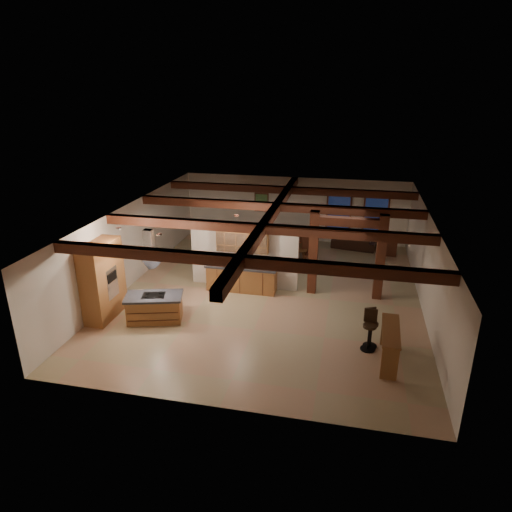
{
  "coord_description": "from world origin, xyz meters",
  "views": [
    {
      "loc": [
        2.57,
        -13.97,
        6.81
      ],
      "look_at": [
        -0.58,
        0.5,
        1.17
      ],
      "focal_mm": 32.0,
      "sensor_mm": 36.0,
      "label": 1
    }
  ],
  "objects": [
    {
      "name": "dining_chairs",
      "position": [
        0.11,
        3.3,
        0.59
      ],
      "size": [
        2.34,
        2.34,
        1.16
      ],
      "color": "#3D200F",
      "rests_on": "ground"
    },
    {
      "name": "back_counter",
      "position": [
        -1.0,
        0.11,
        0.48
      ],
      "size": [
        2.5,
        0.66,
        0.94
      ],
      "color": "brown",
      "rests_on": "ground"
    },
    {
      "name": "side_table",
      "position": [
        4.27,
        4.85,
        0.31
      ],
      "size": [
        0.51,
        0.51,
        0.61
      ],
      "primitive_type": "cube",
      "rotation": [
        0.0,
        0.0,
        -0.03
      ],
      "color": "#3D200F",
      "rests_on": "ground"
    },
    {
      "name": "dining_table",
      "position": [
        0.11,
        3.3,
        0.31
      ],
      "size": [
        1.85,
        1.16,
        0.62
      ],
      "primitive_type": "imported",
      "rotation": [
        0.0,
        0.0,
        -0.11
      ],
      "color": "#3C210F",
      "rests_on": "ground"
    },
    {
      "name": "room_walls",
      "position": [
        0.0,
        0.0,
        1.78
      ],
      "size": [
        12.0,
        12.0,
        12.0
      ],
      "color": "beige",
      "rests_on": "ground"
    },
    {
      "name": "pantry_cabinet",
      "position": [
        -4.67,
        -2.6,
        1.2
      ],
      "size": [
        0.67,
        1.6,
        2.4
      ],
      "color": "brown",
      "rests_on": "ground"
    },
    {
      "name": "bar_stool_a",
      "position": [
        3.31,
        -2.65,
        0.56
      ],
      "size": [
        0.42,
        0.43,
        1.11
      ],
      "color": "black",
      "rests_on": "ground"
    },
    {
      "name": "bar_counter",
      "position": [
        3.77,
        -3.31,
        0.63
      ],
      "size": [
        0.52,
        1.8,
        0.94
      ],
      "color": "brown",
      "rests_on": "ground"
    },
    {
      "name": "microwave",
      "position": [
        -0.1,
        0.11,
        1.06
      ],
      "size": [
        0.46,
        0.34,
        0.24
      ],
      "primitive_type": "imported",
      "rotation": [
        0.0,
        0.0,
        3.03
      ],
      "color": "#AEADB2",
      "rests_on": "back_counter"
    },
    {
      "name": "ceiling_beams",
      "position": [
        0.0,
        0.0,
        2.76
      ],
      "size": [
        10.0,
        12.0,
        0.28
      ],
      "color": "#3D200F",
      "rests_on": "room_walls"
    },
    {
      "name": "upper_display_cabinet",
      "position": [
        -1.0,
        0.31,
        1.85
      ],
      "size": [
        1.8,
        0.36,
        0.95
      ],
      "color": "brown",
      "rests_on": "partition_wall"
    },
    {
      "name": "bar_stool_b",
      "position": [
        3.27,
        -2.82,
        0.59
      ],
      "size": [
        0.4,
        0.4,
        1.15
      ],
      "color": "black",
      "rests_on": "ground"
    },
    {
      "name": "timber_posts",
      "position": [
        2.5,
        0.5,
        1.76
      ],
      "size": [
        2.5,
        0.3,
        2.9
      ],
      "color": "#3D200F",
      "rests_on": "ground"
    },
    {
      "name": "range_hood",
      "position": [
        -3.07,
        -2.54,
        1.78
      ],
      "size": [
        1.1,
        1.1,
        1.4
      ],
      "color": "silver",
      "rests_on": "room_walls"
    },
    {
      "name": "kitchen_island",
      "position": [
        -3.07,
        -2.54,
        0.43
      ],
      "size": [
        1.88,
        1.32,
        0.85
      ],
      "color": "brown",
      "rests_on": "ground"
    },
    {
      "name": "table_lamp",
      "position": [
        4.27,
        4.85,
        0.83
      ],
      "size": [
        0.26,
        0.26,
        0.3
      ],
      "color": "black",
      "rests_on": "side_table"
    },
    {
      "name": "partition_wall",
      "position": [
        -1.0,
        0.5,
        1.1
      ],
      "size": [
        3.8,
        0.18,
        2.2
      ],
      "primitive_type": "cube",
      "color": "beige",
      "rests_on": "ground"
    },
    {
      "name": "framed_art",
      "position": [
        -1.5,
        5.94,
        1.7
      ],
      "size": [
        0.65,
        0.05,
        0.85
      ],
      "color": "#3D200F",
      "rests_on": "room_walls"
    },
    {
      "name": "sofa",
      "position": [
        2.75,
        5.34,
        0.27
      ],
      "size": [
        1.98,
        1.06,
        0.55
      ],
      "primitive_type": "imported",
      "rotation": [
        0.0,
        0.0,
        2.96
      ],
      "color": "black",
      "rests_on": "ground"
    },
    {
      "name": "ground",
      "position": [
        0.0,
        0.0,
        0.0
      ],
      "size": [
        12.0,
        12.0,
        0.0
      ],
      "primitive_type": "plane",
      "color": "tan",
      "rests_on": "ground"
    },
    {
      "name": "recessed_cans",
      "position": [
        -2.53,
        -1.93,
        2.87
      ],
      "size": [
        3.16,
        2.46,
        0.03
      ],
      "color": "silver",
      "rests_on": "room_walls"
    },
    {
      "name": "back_windows",
      "position": [
        2.8,
        5.93,
        1.5
      ],
      "size": [
        2.7,
        0.07,
        1.7
      ],
      "color": "#3D200F",
      "rests_on": "room_walls"
    }
  ]
}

